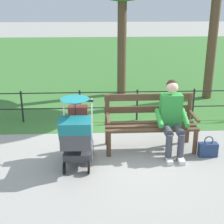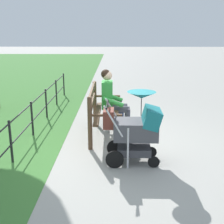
{
  "view_description": "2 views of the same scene",
  "coord_description": "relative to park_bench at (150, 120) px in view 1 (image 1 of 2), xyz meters",
  "views": [
    {
      "loc": [
        0.25,
        5.21,
        2.61
      ],
      "look_at": [
        0.0,
        0.03,
        0.74
      ],
      "focal_mm": 52.06,
      "sensor_mm": 36.0,
      "label": 1
    },
    {
      "loc": [
        5.0,
        0.17,
        2.08
      ],
      "look_at": [
        -0.11,
        0.11,
        0.64
      ],
      "focal_mm": 47.92,
      "sensor_mm": 36.0,
      "label": 2
    }
  ],
  "objects": [
    {
      "name": "stroller",
      "position": [
        1.26,
        0.61,
        0.07
      ],
      "size": [
        0.52,
        0.9,
        1.15
      ],
      "color": "black",
      "rests_on": "ground"
    },
    {
      "name": "park_bench",
      "position": [
        0.0,
        0.0,
        0.0
      ],
      "size": [
        1.61,
        0.62,
        0.96
      ],
      "color": "brown",
      "rests_on": "ground"
    },
    {
      "name": "handbag",
      "position": [
        -0.95,
        0.4,
        -0.4
      ],
      "size": [
        0.32,
        0.14,
        0.37
      ],
      "color": "navy",
      "rests_on": "ground"
    },
    {
      "name": "ground_plane",
      "position": [
        0.68,
        0.12,
        -0.53
      ],
      "size": [
        60.0,
        60.0,
        0.0
      ],
      "primitive_type": "plane",
      "color": "#9E9B93"
    },
    {
      "name": "grass_lawn",
      "position": [
        0.68,
        -8.68,
        -0.52
      ],
      "size": [
        40.0,
        16.0,
        0.01
      ],
      "primitive_type": "cube",
      "color": "#3D7533",
      "rests_on": "ground"
    },
    {
      "name": "person_on_bench",
      "position": [
        -0.34,
        0.22,
        0.15
      ],
      "size": [
        0.53,
        0.74,
        1.28
      ],
      "color": "#42424C",
      "rests_on": "ground"
    },
    {
      "name": "park_fence",
      "position": [
        0.18,
        -1.36,
        -0.1
      ],
      "size": [
        8.73,
        0.04,
        0.7
      ],
      "color": "black",
      "rests_on": "ground"
    }
  ]
}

